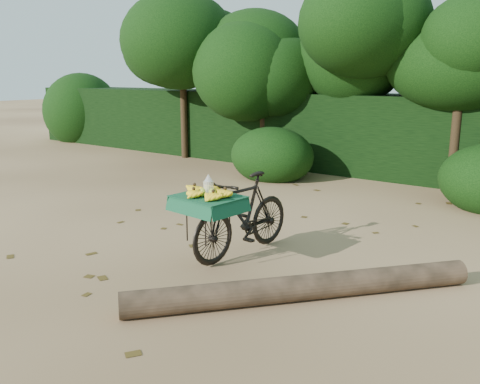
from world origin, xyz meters
The scene contains 7 objects.
ground centered at (0.00, 0.00, 0.00)m, with size 80.00×80.00×0.00m, color tan.
vendor_bicycle centered at (-0.68, -0.01, 0.53)m, with size 0.81×1.83×1.05m.
fallen_log centered at (0.62, -0.72, 0.13)m, with size 0.26×0.26×3.65m, color brown.
hedge_backdrop centered at (0.00, 6.30, 0.90)m, with size 26.00×1.80×1.80m, color black.
tree_row centered at (-0.65, 5.50, 2.00)m, with size 14.50×2.00×4.00m, color black, non-canonical shape.
bush_clumps centered at (0.50, 4.30, 0.45)m, with size 8.80×1.70×0.90m, color black, non-canonical shape.
leaf_litter centered at (0.00, 0.65, 0.01)m, with size 7.00×7.30×0.01m, color #473613, non-canonical shape.
Camera 1 is at (2.95, -4.98, 2.25)m, focal length 38.00 mm.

